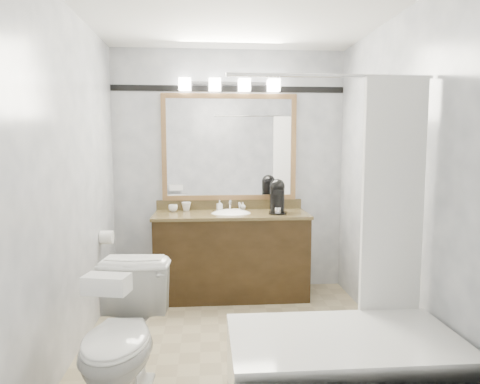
# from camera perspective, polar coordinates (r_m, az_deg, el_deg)

# --- Properties ---
(room) EXTENTS (2.42, 2.62, 2.52)m
(room) POSITION_cam_1_polar(r_m,az_deg,el_deg) (3.21, -0.15, 1.38)
(room) COLOR tan
(room) RESTS_ON ground
(vanity) EXTENTS (1.53, 0.58, 0.97)m
(vanity) POSITION_cam_1_polar(r_m,az_deg,el_deg) (4.35, -1.19, -8.14)
(vanity) COLOR black
(vanity) RESTS_ON ground
(mirror) EXTENTS (1.40, 0.04, 1.10)m
(mirror) POSITION_cam_1_polar(r_m,az_deg,el_deg) (4.48, -1.42, 5.97)
(mirror) COLOR #9C7246
(mirror) RESTS_ON room
(vanity_light_bar) EXTENTS (1.02, 0.14, 0.12)m
(vanity_light_bar) POSITION_cam_1_polar(r_m,az_deg,el_deg) (4.46, -1.40, 14.12)
(vanity_light_bar) COLOR silver
(vanity_light_bar) RESTS_ON room
(accent_stripe) EXTENTS (2.40, 0.01, 0.06)m
(accent_stripe) POSITION_cam_1_polar(r_m,az_deg,el_deg) (4.52, -1.44, 13.59)
(accent_stripe) COLOR black
(accent_stripe) RESTS_ON room
(bathtub) EXTENTS (1.30, 0.75, 1.96)m
(bathtub) POSITION_cam_1_polar(r_m,az_deg,el_deg) (2.72, 13.99, -21.09)
(bathtub) COLOR white
(bathtub) RESTS_ON ground
(tp_roll) EXTENTS (0.11, 0.12, 0.12)m
(tp_roll) POSITION_cam_1_polar(r_m,az_deg,el_deg) (4.04, -17.34, -5.79)
(tp_roll) COLOR white
(tp_roll) RESTS_ON room
(toilet) EXTENTS (0.51, 0.82, 0.81)m
(toilet) POSITION_cam_1_polar(r_m,az_deg,el_deg) (2.71, -15.31, -18.39)
(toilet) COLOR white
(toilet) RESTS_ON ground
(tissue_box) EXTENTS (0.24, 0.16, 0.09)m
(tissue_box) POSITION_cam_1_polar(r_m,az_deg,el_deg) (2.23, -17.36, -11.62)
(tissue_box) COLOR white
(tissue_box) RESTS_ON toilet
(coffee_maker) EXTENTS (0.18, 0.22, 0.34)m
(coffee_maker) POSITION_cam_1_polar(r_m,az_deg,el_deg) (4.25, 4.98, -0.48)
(coffee_maker) COLOR black
(coffee_maker) RESTS_ON vanity
(cup_left) EXTENTS (0.11, 0.11, 0.07)m
(cup_left) POSITION_cam_1_polar(r_m,az_deg,el_deg) (4.40, -8.92, -2.14)
(cup_left) COLOR white
(cup_left) RESTS_ON vanity
(cup_right) EXTENTS (0.10, 0.10, 0.09)m
(cup_right) POSITION_cam_1_polar(r_m,az_deg,el_deg) (4.44, -7.17, -1.92)
(cup_right) COLOR white
(cup_right) RESTS_ON vanity
(soap_bottle_a) EXTENTS (0.06, 0.06, 0.11)m
(soap_bottle_a) POSITION_cam_1_polar(r_m,az_deg,el_deg) (4.38, -2.74, -1.82)
(soap_bottle_a) COLOR white
(soap_bottle_a) RESTS_ON vanity
(soap_bottle_b) EXTENTS (0.06, 0.06, 0.08)m
(soap_bottle_b) POSITION_cam_1_polar(r_m,az_deg,el_deg) (4.48, 0.37, -1.87)
(soap_bottle_b) COLOR white
(soap_bottle_b) RESTS_ON vanity
(soap_bar) EXTENTS (0.09, 0.07, 0.02)m
(soap_bar) POSITION_cam_1_polar(r_m,az_deg,el_deg) (4.38, -0.52, -2.42)
(soap_bar) COLOR beige
(soap_bar) RESTS_ON vanity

